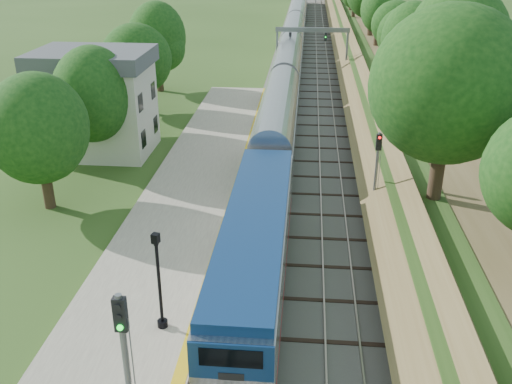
# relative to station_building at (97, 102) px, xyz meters

# --- Properties ---
(trackbed) EXTENTS (9.50, 170.00, 0.28)m
(trackbed) POSITION_rel_station_building_xyz_m (16.00, 30.00, -4.02)
(trackbed) COLOR #4C4944
(trackbed) RESTS_ON ground
(platform) EXTENTS (6.40, 68.00, 0.38)m
(platform) POSITION_rel_station_building_xyz_m (8.80, -14.00, -3.90)
(platform) COLOR gray
(platform) RESTS_ON ground
(yellow_stripe) EXTENTS (0.55, 68.00, 0.01)m
(yellow_stripe) POSITION_rel_station_building_xyz_m (11.65, -14.00, -3.70)
(yellow_stripe) COLOR gold
(yellow_stripe) RESTS_ON platform
(embankment) EXTENTS (10.64, 170.00, 11.70)m
(embankment) POSITION_rel_station_building_xyz_m (24.35, 30.00, -2.14)
(embankment) COLOR brown
(embankment) RESTS_ON ground
(station_building) EXTENTS (8.60, 6.60, 8.00)m
(station_building) POSITION_rel_station_building_xyz_m (0.00, 0.00, 0.00)
(station_building) COLOR white
(station_building) RESTS_ON ground
(signal_gantry) EXTENTS (8.40, 0.38, 6.20)m
(signal_gantry) POSITION_rel_station_building_xyz_m (16.47, 24.99, 0.73)
(signal_gantry) COLOR slate
(signal_gantry) RESTS_ON ground
(trees_behind_platform) EXTENTS (7.82, 53.32, 7.21)m
(trees_behind_platform) POSITION_rel_station_building_xyz_m (2.83, -9.33, 0.44)
(trees_behind_platform) COLOR #332316
(trees_behind_platform) RESTS_ON ground
(train) EXTENTS (2.86, 134.14, 4.20)m
(train) POSITION_rel_station_building_xyz_m (14.00, 38.77, -1.93)
(train) COLOR black
(train) RESTS_ON trackbed
(lamppost_far) EXTENTS (0.45, 0.45, 4.56)m
(lamppost_far) POSITION_rel_station_building_xyz_m (10.26, -21.90, -1.67)
(lamppost_far) COLOR black
(lamppost_far) RESTS_ON platform
(signal_platform) EXTENTS (0.38, 0.30, 6.41)m
(signal_platform) POSITION_rel_station_building_xyz_m (11.10, -28.74, 0.23)
(signal_platform) COLOR slate
(signal_platform) RESTS_ON platform
(signal_farside) EXTENTS (0.32, 0.25, 5.80)m
(signal_farside) POSITION_rel_station_building_xyz_m (20.20, -11.14, -0.43)
(signal_farside) COLOR slate
(signal_farside) RESTS_ON ground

